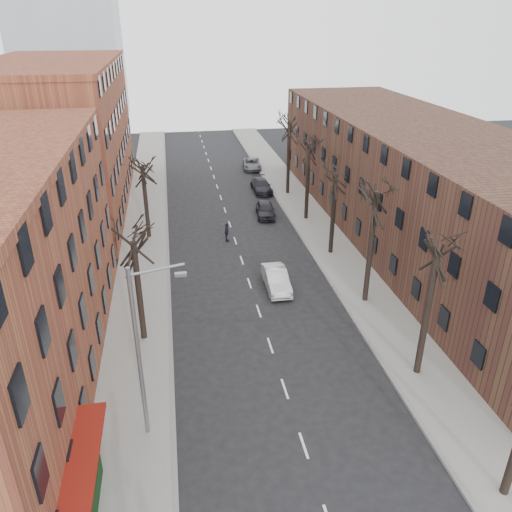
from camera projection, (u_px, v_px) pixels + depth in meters
name	position (u px, v px, depth m)	size (l,w,h in m)	color
sidewalk_left	(145.00, 233.00, 46.08)	(4.00, 90.00, 0.15)	gray
sidewalk_right	(312.00, 222.00, 48.54)	(4.00, 90.00, 0.15)	gray
building_left_far	(59.00, 140.00, 49.83)	(12.00, 28.00, 14.00)	brown
building_right	(420.00, 185.00, 43.20)	(12.00, 50.00, 10.00)	#4B3123
tree_right_a	(503.00, 494.00, 21.00)	(5.20, 5.20, 10.00)	black
tree_right_b	(416.00, 373.00, 28.10)	(5.20, 5.20, 10.80)	black
tree_right_c	(365.00, 301.00, 35.20)	(5.20, 5.20, 11.60)	black
tree_right_d	(330.00, 253.00, 42.30)	(5.20, 5.20, 10.00)	black
tree_right_e	(306.00, 219.00, 49.40)	(5.20, 5.20, 10.80)	black
tree_right_f	(287.00, 194.00, 56.50)	(5.20, 5.20, 11.60)	black
tree_left_a	(145.00, 339.00, 31.08)	(5.20, 5.20, 9.50)	black
tree_left_b	(149.00, 238.00, 45.28)	(5.20, 5.20, 9.50)	black
streetlight	(142.00, 348.00, 21.89)	(2.45, 0.22, 9.03)	slate
silver_sedan	(276.00, 279.00, 36.58)	(1.56, 4.47, 1.47)	silver
parked_car_near	(265.00, 209.00, 49.88)	(1.74, 4.32, 1.47)	black
parked_car_mid	(261.00, 186.00, 56.91)	(1.98, 4.87, 1.41)	black
parked_car_far	(252.00, 164.00, 65.42)	(2.21, 4.79, 1.33)	#595D61
pedestrian_crossing	(227.00, 232.00, 44.22)	(1.00, 0.42, 1.71)	black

